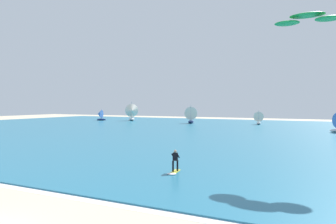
% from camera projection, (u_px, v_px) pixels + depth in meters
% --- Properties ---
extents(ocean, '(160.00, 90.00, 0.10)m').
position_uv_depth(ocean, '(253.00, 132.00, 58.75)').
color(ocean, '#236B89').
rests_on(ocean, ground).
extents(shoreline_foam, '(75.64, 1.22, 0.01)m').
position_uv_depth(shoreline_foam, '(92.00, 199.00, 18.04)').
color(shoreline_foam, white).
rests_on(shoreline_foam, ground).
extents(kitesurfer, '(0.86, 2.01, 1.67)m').
position_uv_depth(kitesurfer, '(175.00, 164.00, 24.62)').
color(kitesurfer, yellow).
rests_on(kitesurfer, ocean).
extents(kite, '(5.38, 1.96, 0.81)m').
position_uv_depth(kite, '(307.00, 19.00, 27.42)').
color(kite, '#198C3F').
extents(sailboat_anchored_offshore, '(3.19, 2.80, 3.59)m').
position_uv_depth(sailboat_anchored_offshore, '(100.00, 115.00, 99.66)').
color(sailboat_anchored_offshore, navy).
rests_on(sailboat_anchored_offshore, ocean).
extents(sailboat_mid_left, '(4.74, 5.06, 5.62)m').
position_uv_depth(sailboat_mid_left, '(132.00, 112.00, 98.49)').
color(sailboat_mid_left, silver).
rests_on(sailboat_mid_left, ocean).
extents(sailboat_heeled_over, '(3.71, 4.23, 4.77)m').
position_uv_depth(sailboat_heeled_over, '(191.00, 115.00, 86.24)').
color(sailboat_heeled_over, navy).
rests_on(sailboat_heeled_over, ocean).
extents(sailboat_outermost, '(2.61, 3.05, 3.50)m').
position_uv_depth(sailboat_outermost, '(259.00, 118.00, 81.54)').
color(sailboat_outermost, silver).
rests_on(sailboat_outermost, ocean).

